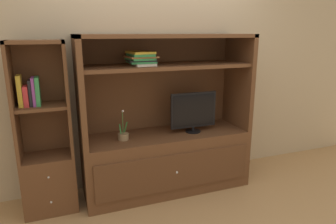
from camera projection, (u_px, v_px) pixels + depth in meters
ground_plane at (180, 205)px, 3.06m from camera, size 8.00×8.00×0.00m
painted_rear_wall at (155, 59)px, 3.38m from camera, size 6.00×0.10×2.80m
media_console at (166, 144)px, 3.30m from camera, size 1.79×0.61×1.68m
tv_monitor at (193, 111)px, 3.25m from camera, size 0.52×0.17×0.44m
potted_plant at (123, 136)px, 3.06m from camera, size 0.11×0.11×0.31m
magazine_stack at (141, 58)px, 2.97m from camera, size 0.30×0.33×0.13m
bookshelf_tall at (47, 157)px, 2.89m from camera, size 0.48×0.38×1.63m
upright_book_row at (30, 92)px, 2.68m from camera, size 0.18×0.17×0.28m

